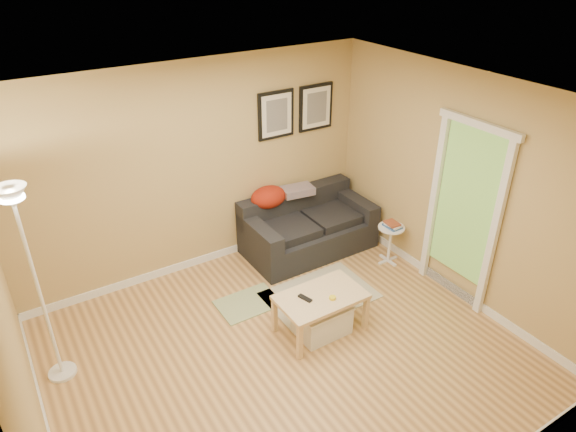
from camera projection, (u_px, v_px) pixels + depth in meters
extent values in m
plane|color=tan|center=(287.00, 353.00, 5.27)|extent=(4.50, 4.50, 0.00)
plane|color=white|center=(286.00, 105.00, 4.01)|extent=(4.50, 4.50, 0.00)
plane|color=tan|center=(198.00, 170.00, 6.12)|extent=(4.50, 0.00, 4.50)
plane|color=tan|center=(459.00, 393.00, 3.15)|extent=(4.50, 0.00, 4.50)
plane|color=tan|center=(14.00, 337.00, 3.59)|extent=(0.00, 4.00, 4.00)
plane|color=tan|center=(459.00, 188.00, 5.68)|extent=(0.00, 4.00, 4.00)
cube|color=white|center=(206.00, 258.00, 6.72)|extent=(4.50, 0.02, 0.10)
cube|color=white|center=(442.00, 280.00, 6.28)|extent=(0.02, 4.00, 0.10)
cube|color=#C0BC98|center=(320.00, 295.00, 6.10)|extent=(1.25, 0.85, 0.01)
cube|color=#668C4C|center=(248.00, 303.00, 5.97)|extent=(0.70, 0.50, 0.01)
cube|color=black|center=(305.00, 298.00, 5.31)|extent=(0.09, 0.17, 0.02)
cylinder|color=yellow|center=(333.00, 298.00, 5.30)|extent=(0.07, 0.07, 0.03)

